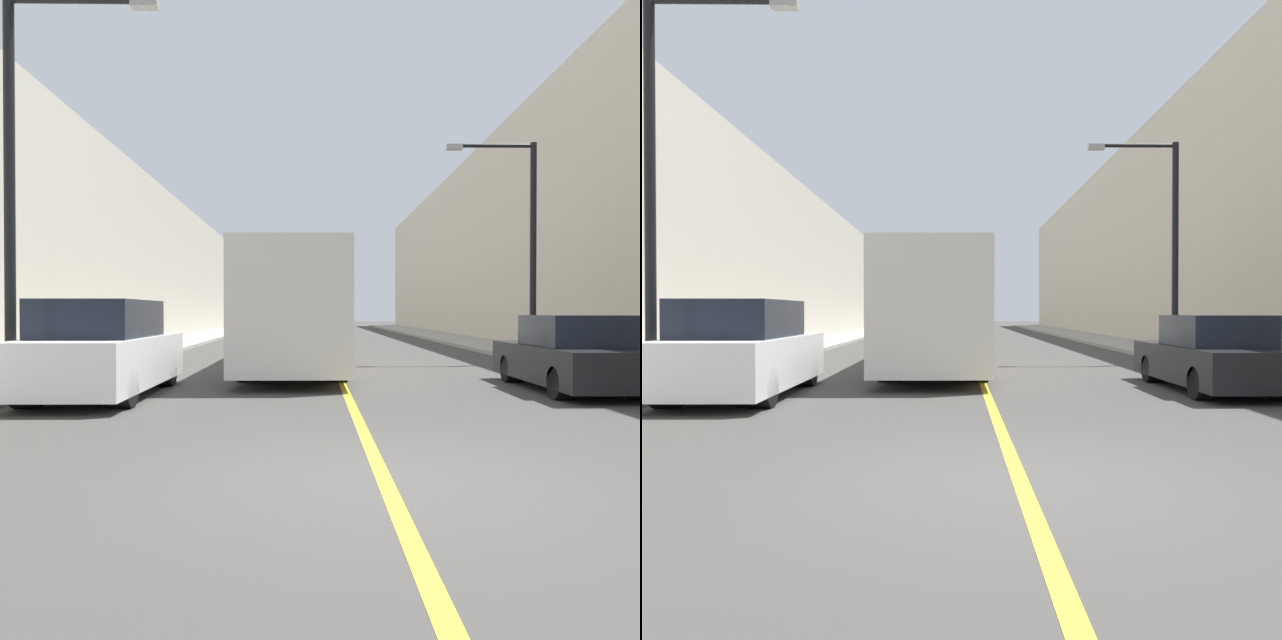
# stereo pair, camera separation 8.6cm
# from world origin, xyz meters

# --- Properties ---
(ground_plane) EXTENTS (200.00, 200.00, 0.00)m
(ground_plane) POSITION_xyz_m (0.00, 0.00, 0.00)
(ground_plane) COLOR #3F3D3A
(sidewalk_left) EXTENTS (3.03, 72.00, 0.15)m
(sidewalk_left) POSITION_xyz_m (-7.52, 30.00, 0.07)
(sidewalk_left) COLOR #9E998E
(sidewalk_left) RESTS_ON ground
(sidewalk_right) EXTENTS (3.03, 72.00, 0.15)m
(sidewalk_right) POSITION_xyz_m (7.52, 30.00, 0.07)
(sidewalk_right) COLOR #9E998E
(sidewalk_right) RESTS_ON ground
(building_row_left) EXTENTS (4.00, 72.00, 8.68)m
(building_row_left) POSITION_xyz_m (-11.03, 30.00, 4.34)
(building_row_left) COLOR #B7B2A3
(building_row_left) RESTS_ON ground
(building_row_right) EXTENTS (4.00, 72.00, 11.25)m
(building_row_right) POSITION_xyz_m (11.03, 30.00, 5.62)
(building_row_right) COLOR beige
(building_row_right) RESTS_ON ground
(road_center_line) EXTENTS (0.16, 72.00, 0.01)m
(road_center_line) POSITION_xyz_m (0.00, 30.00, 0.00)
(road_center_line) COLOR gold
(road_center_line) RESTS_ON ground
(bus) EXTENTS (2.58, 11.88, 3.19)m
(bus) POSITION_xyz_m (-1.14, 12.25, 1.71)
(bus) COLOR silver
(bus) RESTS_ON ground
(parked_suv_left) EXTENTS (2.00, 4.98, 1.85)m
(parked_suv_left) POSITION_xyz_m (-4.71, 6.07, 0.86)
(parked_suv_left) COLOR silver
(parked_suv_left) RESTS_ON ground
(car_right_near) EXTENTS (1.85, 4.67, 1.56)m
(car_right_near) POSITION_xyz_m (4.69, 6.86, 0.70)
(car_right_near) COLOR black
(car_right_near) RESTS_ON ground
(street_lamp_left) EXTENTS (2.86, 0.24, 7.35)m
(street_lamp_left) POSITION_xyz_m (-6.03, 5.69, 4.38)
(street_lamp_left) COLOR black
(street_lamp_left) RESTS_ON sidewalk_left
(street_lamp_right) EXTENTS (2.86, 0.24, 6.80)m
(street_lamp_right) POSITION_xyz_m (6.01, 13.58, 4.10)
(street_lamp_right) COLOR black
(street_lamp_right) RESTS_ON sidewalk_right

